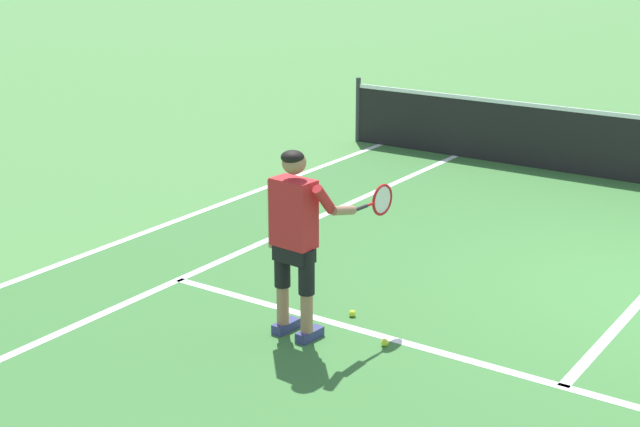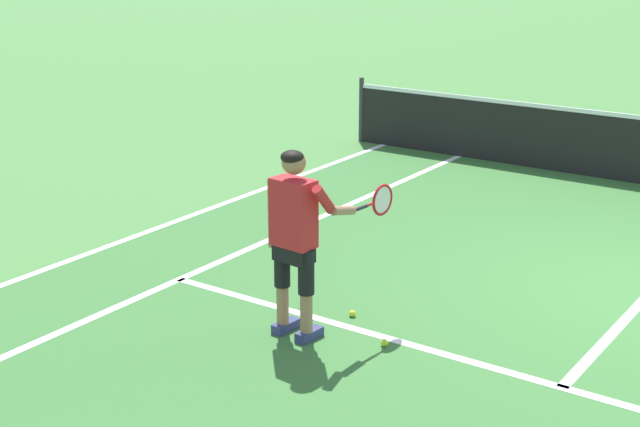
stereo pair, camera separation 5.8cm
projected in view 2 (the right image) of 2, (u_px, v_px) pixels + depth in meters
name	position (u px, v px, depth m)	size (l,w,h in m)	color
court_inner_surface	(619.00, 326.00, 8.57)	(10.98, 10.33, 0.00)	#387033
line_service	(562.00, 387.00, 7.44)	(8.23, 0.10, 0.01)	white
line_singles_left	(265.00, 242.00, 10.80)	(0.10, 9.93, 0.01)	white
line_doubles_left	(177.00, 221.00, 11.55)	(0.10, 9.93, 0.01)	white
tennis_player	(296.00, 231.00, 8.08)	(0.70, 1.10, 1.71)	navy
tennis_ball_near_feet	(384.00, 343.00, 8.16)	(0.07, 0.07, 0.07)	#CCE02D
tennis_ball_by_baseline	(352.00, 313.00, 8.76)	(0.07, 0.07, 0.07)	#CCE02D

